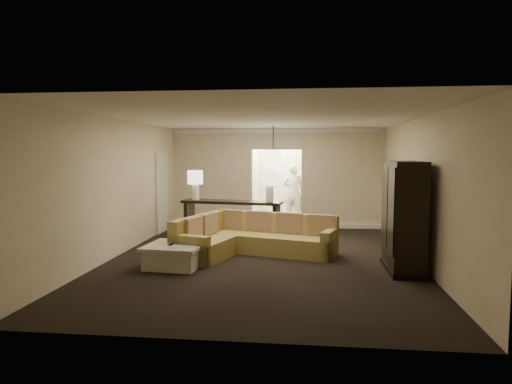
# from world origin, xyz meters

# --- Properties ---
(ground) EXTENTS (8.00, 8.00, 0.00)m
(ground) POSITION_xyz_m (0.00, 0.00, 0.00)
(ground) COLOR black
(ground) RESTS_ON ground
(wall_back) EXTENTS (6.00, 0.04, 2.80)m
(wall_back) POSITION_xyz_m (0.00, 4.00, 1.40)
(wall_back) COLOR beige
(wall_back) RESTS_ON ground
(wall_front) EXTENTS (6.00, 0.04, 2.80)m
(wall_front) POSITION_xyz_m (0.00, -4.00, 1.40)
(wall_front) COLOR beige
(wall_front) RESTS_ON ground
(wall_left) EXTENTS (0.04, 8.00, 2.80)m
(wall_left) POSITION_xyz_m (-3.00, 0.00, 1.40)
(wall_left) COLOR beige
(wall_left) RESTS_ON ground
(wall_right) EXTENTS (0.04, 8.00, 2.80)m
(wall_right) POSITION_xyz_m (3.00, 0.00, 1.40)
(wall_right) COLOR beige
(wall_right) RESTS_ON ground
(ceiling) EXTENTS (6.00, 8.00, 0.02)m
(ceiling) POSITION_xyz_m (0.00, 0.00, 2.80)
(ceiling) COLOR white
(ceiling) RESTS_ON wall_back
(crown_molding) EXTENTS (6.00, 0.10, 0.12)m
(crown_molding) POSITION_xyz_m (0.00, 3.95, 2.73)
(crown_molding) COLOR white
(crown_molding) RESTS_ON wall_back
(baseboard) EXTENTS (6.00, 0.10, 0.12)m
(baseboard) POSITION_xyz_m (0.00, 3.95, 0.06)
(baseboard) COLOR white
(baseboard) RESTS_ON ground
(side_door) EXTENTS (0.05, 0.90, 2.10)m
(side_door) POSITION_xyz_m (-2.97, 2.80, 1.05)
(side_door) COLOR silver
(side_door) RESTS_ON ground
(foyer) EXTENTS (1.44, 2.02, 2.80)m
(foyer) POSITION_xyz_m (0.00, 5.34, 1.30)
(foyer) COLOR white
(foyer) RESTS_ON ground
(sectional_sofa) EXTENTS (3.29, 2.38, 0.84)m
(sectional_sofa) POSITION_xyz_m (-0.32, 0.41, 0.33)
(sectional_sofa) COLOR olive
(sectional_sofa) RESTS_ON ground
(coffee_table) EXTENTS (1.13, 1.13, 0.44)m
(coffee_table) POSITION_xyz_m (-1.56, -0.77, 0.22)
(coffee_table) COLOR silver
(coffee_table) RESTS_ON ground
(console_table) EXTENTS (2.52, 0.91, 0.95)m
(console_table) POSITION_xyz_m (-0.95, 2.00, 0.57)
(console_table) COLOR black
(console_table) RESTS_ON ground
(armoire) EXTENTS (0.59, 1.37, 1.97)m
(armoire) POSITION_xyz_m (2.59, -0.59, 0.94)
(armoire) COLOR black
(armoire) RESTS_ON ground
(drink_table) EXTENTS (0.39, 0.39, 0.49)m
(drink_table) POSITION_xyz_m (0.98, 1.19, 0.35)
(drink_table) COLOR black
(drink_table) RESTS_ON ground
(table_lamp_left) EXTENTS (0.38, 0.38, 0.73)m
(table_lamp_left) POSITION_xyz_m (-1.89, 2.14, 1.44)
(table_lamp_left) COLOR white
(table_lamp_left) RESTS_ON console_table
(table_lamp_right) EXTENTS (0.38, 0.38, 0.73)m
(table_lamp_right) POSITION_xyz_m (-0.01, 1.86, 1.44)
(table_lamp_right) COLOR white
(table_lamp_right) RESTS_ON console_table
(pendant_light) EXTENTS (0.38, 0.38, 1.09)m
(pendant_light) POSITION_xyz_m (0.00, 2.70, 1.95)
(pendant_light) COLOR black
(pendant_light) RESTS_ON ceiling
(person) EXTENTS (0.80, 0.63, 1.97)m
(person) POSITION_xyz_m (0.45, 5.19, 0.99)
(person) COLOR beige
(person) RESTS_ON ground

